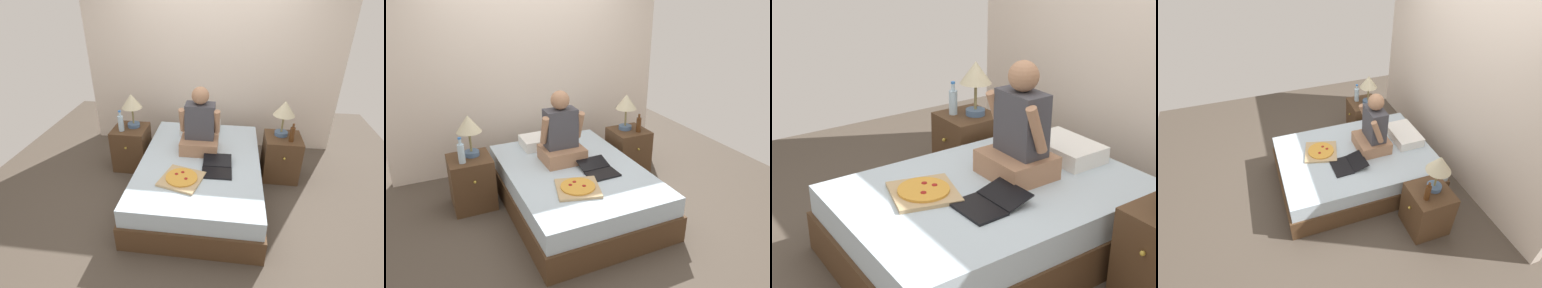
# 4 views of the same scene
# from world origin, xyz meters

# --- Properties ---
(ground_plane) EXTENTS (5.61, 5.61, 0.00)m
(ground_plane) POSITION_xyz_m (0.00, 0.00, 0.00)
(ground_plane) COLOR #4C4238
(wall_back) EXTENTS (3.61, 0.12, 2.50)m
(wall_back) POSITION_xyz_m (0.00, 1.36, 1.25)
(wall_back) COLOR beige
(wall_back) RESTS_ON ground
(bed) EXTENTS (1.39, 2.01, 0.47)m
(bed) POSITION_xyz_m (0.00, 0.00, 0.23)
(bed) COLOR #4C331E
(bed) RESTS_ON ground
(nightstand_left) EXTENTS (0.44, 0.47, 0.57)m
(nightstand_left) POSITION_xyz_m (-0.99, 0.49, 0.29)
(nightstand_left) COLOR #4C331E
(nightstand_left) RESTS_ON ground
(lamp_on_left_nightstand) EXTENTS (0.26, 0.26, 0.45)m
(lamp_on_left_nightstand) POSITION_xyz_m (-0.95, 0.54, 0.90)
(lamp_on_left_nightstand) COLOR #4C6B93
(lamp_on_left_nightstand) RESTS_ON nightstand_left
(water_bottle) EXTENTS (0.07, 0.07, 0.28)m
(water_bottle) POSITION_xyz_m (-1.07, 0.40, 0.68)
(water_bottle) COLOR silver
(water_bottle) RESTS_ON nightstand_left
(nightstand_right) EXTENTS (0.44, 0.47, 0.57)m
(nightstand_right) POSITION_xyz_m (0.99, 0.49, 0.29)
(nightstand_right) COLOR #4C331E
(nightstand_right) RESTS_ON ground
(lamp_on_right_nightstand) EXTENTS (0.26, 0.26, 0.45)m
(lamp_on_right_nightstand) POSITION_xyz_m (0.96, 0.54, 0.90)
(lamp_on_right_nightstand) COLOR #4C6B93
(lamp_on_right_nightstand) RESTS_ON nightstand_right
(beer_bottle) EXTENTS (0.06, 0.06, 0.23)m
(beer_bottle) POSITION_xyz_m (1.06, 0.39, 0.67)
(beer_bottle) COLOR #512D14
(beer_bottle) RESTS_ON nightstand_right
(pillow) EXTENTS (0.52, 0.34, 0.12)m
(pillow) POSITION_xyz_m (-0.08, 0.72, 0.53)
(pillow) COLOR white
(pillow) RESTS_ON bed
(person_seated) EXTENTS (0.47, 0.40, 0.78)m
(person_seated) POSITION_xyz_m (-0.04, 0.25, 0.76)
(person_seated) COLOR #A37556
(person_seated) RESTS_ON bed
(laptop) EXTENTS (0.33, 0.42, 0.07)m
(laptop) POSITION_xyz_m (0.20, -0.19, 0.49)
(laptop) COLOR black
(laptop) RESTS_ON bed
(pizza_box) EXTENTS (0.49, 0.49, 0.05)m
(pizza_box) POSITION_xyz_m (-0.15, -0.42, 0.49)
(pizza_box) COLOR tan
(pizza_box) RESTS_ON bed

